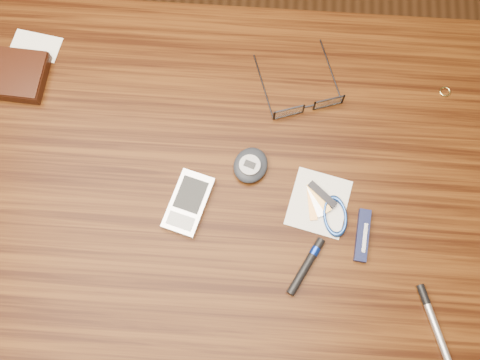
{
  "coord_description": "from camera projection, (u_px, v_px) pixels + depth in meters",
  "views": [
    {
      "loc": [
        0.07,
        -0.25,
        1.6
      ],
      "look_at": [
        0.05,
        0.01,
        0.76
      ],
      "focal_mm": 40.0,
      "sensor_mm": 36.0,
      "label": 1
    }
  ],
  "objects": [
    {
      "name": "wallet_and_card",
      "position": [
        13.0,
        74.0,
        0.93
      ],
      "size": [
        0.13,
        0.15,
        0.02
      ],
      "color": "black",
      "rests_on": "desk"
    },
    {
      "name": "silver_pen",
      "position": [
        434.0,
        323.0,
        0.81
      ],
      "size": [
        0.06,
        0.14,
        0.01
      ],
      "color": "silver",
      "rests_on": "desk"
    },
    {
      "name": "eyeglasses",
      "position": [
        307.0,
        104.0,
        0.92
      ],
      "size": [
        0.16,
        0.16,
        0.03
      ],
      "color": "black",
      "rests_on": "desk"
    },
    {
      "name": "ground",
      "position": [
        224.0,
        258.0,
        1.6
      ],
      "size": [
        3.8,
        3.8,
        0.0
      ],
      "primitive_type": "plane",
      "color": "#472814",
      "rests_on": "ground"
    },
    {
      "name": "pocket_knife",
      "position": [
        363.0,
        235.0,
        0.85
      ],
      "size": [
        0.03,
        0.09,
        0.01
      ],
      "color": "#0C0C39",
      "rests_on": "desk"
    },
    {
      "name": "pda_phone",
      "position": [
        188.0,
        203.0,
        0.87
      ],
      "size": [
        0.08,
        0.11,
        0.02
      ],
      "color": "silver",
      "rests_on": "desk"
    },
    {
      "name": "gold_ring",
      "position": [
        445.0,
        92.0,
        0.94
      ],
      "size": [
        0.02,
        0.02,
        0.0
      ],
      "primitive_type": "torus",
      "rotation": [
        0.0,
        0.0,
        0.18
      ],
      "color": "#DBCA70",
      "rests_on": "desk"
    },
    {
      "name": "pedometer",
      "position": [
        251.0,
        165.0,
        0.88
      ],
      "size": [
        0.07,
        0.08,
        0.03
      ],
      "color": "black",
      "rests_on": "desk"
    },
    {
      "name": "desk",
      "position": [
        214.0,
        202.0,
        0.98
      ],
      "size": [
        1.0,
        0.7,
        0.75
      ],
      "color": "#371B08",
      "rests_on": "ground"
    },
    {
      "name": "notepad_keys",
      "position": [
        327.0,
        209.0,
        0.87
      ],
      "size": [
        0.11,
        0.12,
        0.01
      ],
      "color": "white",
      "rests_on": "desk"
    },
    {
      "name": "black_blue_pen",
      "position": [
        307.0,
        264.0,
        0.84
      ],
      "size": [
        0.06,
        0.09,
        0.01
      ],
      "color": "black",
      "rests_on": "desk"
    }
  ]
}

